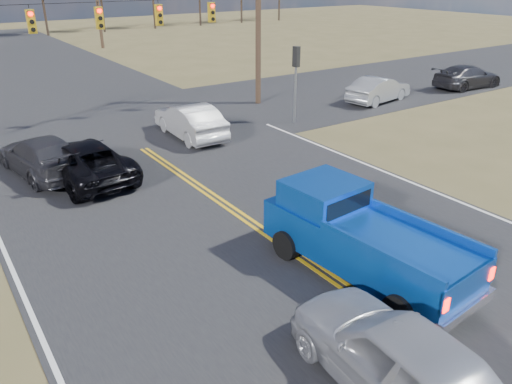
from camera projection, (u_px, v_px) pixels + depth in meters
ground at (377, 310)px, 11.80m from camera, size 160.00×160.00×0.00m
road_main at (184, 177)px, 19.33m from camera, size 14.00×120.00×0.02m
road_cross at (113, 128)px, 25.35m from camera, size 120.00×12.00×0.02m
signal_gantry at (112, 23)px, 23.38m from camera, size 19.60×4.83×10.00m
utility_poles at (107, 21)px, 22.46m from camera, size 19.60×58.32×10.00m
treeline at (49, 0)px, 29.77m from camera, size 87.00×117.80×7.40m
pickup_truck at (360, 237)px, 12.89m from camera, size 2.68×5.95×2.18m
silver_suv at (401, 360)px, 9.09m from camera, size 2.41×5.15×1.70m
black_suv at (84, 161)px, 18.86m from camera, size 2.95×5.60×1.50m
white_car_queue at (190, 121)px, 23.66m from camera, size 1.88×4.94×1.61m
dgrey_car_queue at (42, 156)px, 19.36m from camera, size 2.85×5.44×1.50m
cross_car_east_near at (379, 89)px, 29.97m from camera, size 2.36×4.85×1.53m
cross_car_east_far at (467, 77)px, 33.58m from camera, size 2.50×5.38×1.52m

